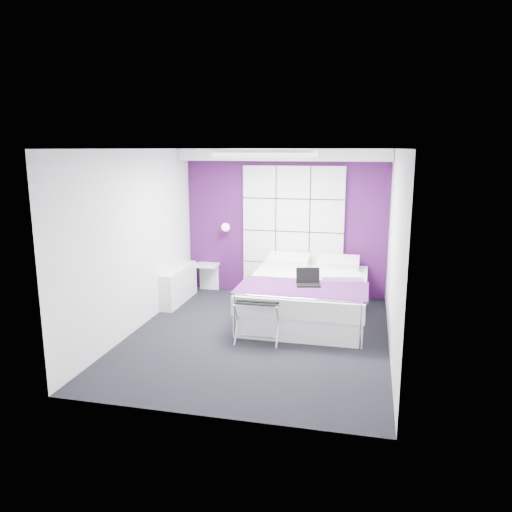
{
  "coord_description": "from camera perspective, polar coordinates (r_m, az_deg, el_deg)",
  "views": [
    {
      "loc": [
        1.47,
        -6.48,
        2.61
      ],
      "look_at": [
        -0.1,
        0.35,
        1.09
      ],
      "focal_mm": 35.0,
      "sensor_mm": 36.0,
      "label": 1
    }
  ],
  "objects": [
    {
      "name": "bed",
      "position": [
        7.88,
        5.83,
        -4.59
      ],
      "size": [
        1.88,
        2.27,
        0.79
      ],
      "color": "white",
      "rests_on": "floor"
    },
    {
      "name": "laptop",
      "position": [
        7.37,
        6.04,
        -2.83
      ],
      "size": [
        0.35,
        0.25,
        0.25
      ],
      "rotation": [
        0.0,
        0.0,
        0.21
      ],
      "color": "black",
      "rests_on": "bed"
    },
    {
      "name": "nightstand",
      "position": [
        9.22,
        -5.67,
        -1.05
      ],
      "size": [
        0.41,
        0.32,
        0.05
      ],
      "primitive_type": "cube",
      "color": "white",
      "rests_on": "wall_back"
    },
    {
      "name": "wall_right",
      "position": [
        6.62,
        15.59,
        0.37
      ],
      "size": [
        0.0,
        4.4,
        4.4
      ],
      "primitive_type": "plane",
      "rotation": [
        1.57,
        0.0,
        -1.57
      ],
      "color": "white",
      "rests_on": "floor"
    },
    {
      "name": "skylight",
      "position": [
        7.23,
        1.28,
        11.77
      ],
      "size": [
        1.36,
        0.86,
        0.12
      ],
      "primitive_type": null,
      "color": "white",
      "rests_on": "ceiling"
    },
    {
      "name": "radiator",
      "position": [
        8.71,
        -8.82,
        -3.29
      ],
      "size": [
        0.22,
        1.2,
        0.6
      ],
      "primitive_type": "cube",
      "color": "white",
      "rests_on": "floor"
    },
    {
      "name": "luggage_rack",
      "position": [
        6.9,
        0.25,
        -7.39
      ],
      "size": [
        0.59,
        0.44,
        0.58
      ],
      "rotation": [
        0.0,
        0.0,
        0.03
      ],
      "color": "silver",
      "rests_on": "floor"
    },
    {
      "name": "wall_lamp",
      "position": [
        9.01,
        -3.43,
        3.34
      ],
      "size": [
        0.15,
        0.15,
        0.15
      ],
      "primitive_type": "sphere",
      "color": "white",
      "rests_on": "wall_back"
    },
    {
      "name": "ceiling",
      "position": [
        6.64,
        0.21,
        12.16
      ],
      "size": [
        4.4,
        4.4,
        0.0
      ],
      "primitive_type": "plane",
      "rotation": [
        3.14,
        0.0,
        0.0
      ],
      "color": "white",
      "rests_on": "wall_back"
    },
    {
      "name": "wall_left",
      "position": [
        7.37,
        -13.58,
        1.66
      ],
      "size": [
        0.0,
        4.4,
        4.4
      ],
      "primitive_type": "plane",
      "rotation": [
        1.57,
        0.0,
        1.57
      ],
      "color": "white",
      "rests_on": "floor"
    },
    {
      "name": "headboard",
      "position": [
        8.84,
        4.22,
        2.83
      ],
      "size": [
        1.8,
        0.08,
        2.3
      ],
      "primitive_type": null,
      "color": "silver",
      "rests_on": "wall_back"
    },
    {
      "name": "soffit",
      "position": [
        8.55,
        3.15,
        11.49
      ],
      "size": [
        3.58,
        0.5,
        0.2
      ],
      "primitive_type": "cube",
      "color": "white",
      "rests_on": "wall_back"
    },
    {
      "name": "floor",
      "position": [
        7.14,
        0.19,
        -9.21
      ],
      "size": [
        4.4,
        4.4,
        0.0
      ],
      "primitive_type": "plane",
      "color": "black",
      "rests_on": "ground"
    },
    {
      "name": "wall_back",
      "position": [
        8.9,
        3.34,
        3.76
      ],
      "size": [
        3.6,
        0.0,
        3.6
      ],
      "primitive_type": "plane",
      "rotation": [
        1.57,
        0.0,
        0.0
      ],
      "color": "white",
      "rests_on": "floor"
    },
    {
      "name": "accent_wall",
      "position": [
        8.89,
        3.33,
        3.75
      ],
      "size": [
        3.58,
        0.02,
        2.58
      ],
      "primitive_type": "cube",
      "color": "#401047",
      "rests_on": "wall_back"
    }
  ]
}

